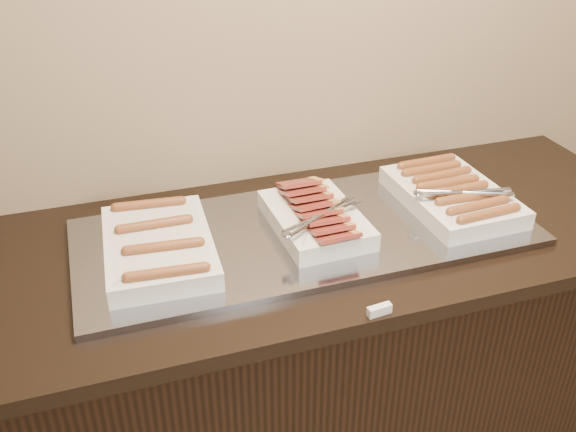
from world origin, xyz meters
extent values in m
cube|color=#9E896B|center=(0.00, 2.50, 1.40)|extent=(6.00, 0.05, 2.80)
cube|color=black|center=(0.00, 2.13, 0.43)|extent=(2.00, 0.70, 0.86)
cube|color=black|center=(0.00, 2.13, 0.88)|extent=(2.06, 0.76, 0.04)
cube|color=gray|center=(0.00, 2.13, 0.91)|extent=(1.20, 0.50, 0.02)
cube|color=silver|center=(-0.39, 2.13, 0.95)|extent=(0.28, 0.40, 0.05)
cylinder|color=brown|center=(-0.39, 1.97, 0.98)|extent=(0.17, 0.04, 0.03)
cylinder|color=brown|center=(-0.38, 2.08, 0.98)|extent=(0.17, 0.04, 0.03)
cylinder|color=brown|center=(-0.39, 2.18, 0.98)|extent=(0.17, 0.03, 0.03)
cylinder|color=brown|center=(-0.39, 2.29, 0.98)|extent=(0.17, 0.04, 0.03)
cube|color=silver|center=(0.02, 2.13, 0.95)|extent=(0.23, 0.33, 0.05)
cube|color=brown|center=(0.02, 2.00, 0.97)|extent=(0.11, 0.09, 0.04)
cube|color=brown|center=(0.02, 2.04, 0.97)|extent=(0.11, 0.09, 0.04)
cube|color=brown|center=(0.02, 2.08, 0.98)|extent=(0.11, 0.09, 0.04)
cube|color=brown|center=(0.02, 2.11, 0.98)|extent=(0.11, 0.09, 0.04)
cube|color=brown|center=(0.02, 2.15, 0.98)|extent=(0.12, 0.10, 0.04)
cube|color=brown|center=(0.02, 2.18, 0.99)|extent=(0.11, 0.09, 0.04)
cube|color=brown|center=(0.02, 2.22, 0.99)|extent=(0.11, 0.09, 0.04)
cube|color=brown|center=(0.02, 2.26, 0.99)|extent=(0.11, 0.09, 0.04)
cube|color=silver|center=(0.43, 2.13, 0.95)|extent=(0.27, 0.39, 0.05)
cylinder|color=brown|center=(0.44, 1.97, 0.98)|extent=(0.17, 0.04, 0.03)
cylinder|color=brown|center=(0.43, 2.01, 0.98)|extent=(0.17, 0.04, 0.03)
cylinder|color=brown|center=(0.43, 2.06, 0.98)|extent=(0.17, 0.03, 0.03)
cylinder|color=brown|center=(0.43, 2.11, 0.98)|extent=(0.17, 0.04, 0.03)
cylinder|color=brown|center=(0.43, 2.15, 0.98)|extent=(0.17, 0.03, 0.03)
cylinder|color=brown|center=(0.44, 2.20, 0.98)|extent=(0.17, 0.04, 0.03)
cylinder|color=brown|center=(0.43, 2.25, 0.98)|extent=(0.17, 0.03, 0.03)
cylinder|color=brown|center=(0.44, 2.29, 0.98)|extent=(0.17, 0.03, 0.03)
cube|color=silver|center=(0.04, 1.77, 0.91)|extent=(0.06, 0.02, 0.02)
camera|label=1|loc=(-0.51, 0.77, 1.81)|focal=40.00mm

